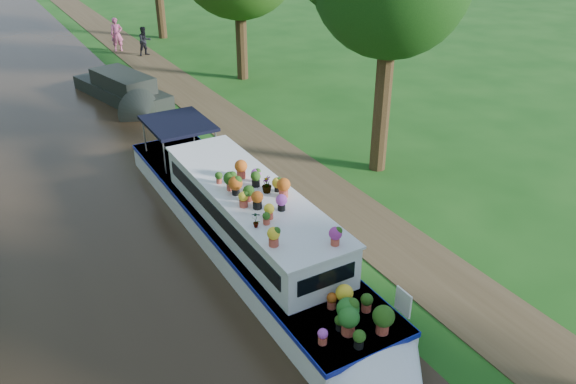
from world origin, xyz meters
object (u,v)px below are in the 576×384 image
(plant_boat, at_px, (252,225))
(pedestrian_pink, at_px, (117,34))
(pedestrian_dark, at_px, (145,41))
(second_boat, at_px, (124,90))

(plant_boat, height_order, pedestrian_pink, plant_boat)
(pedestrian_pink, bearing_deg, plant_boat, -84.51)
(plant_boat, relative_size, pedestrian_dark, 8.25)
(plant_boat, bearing_deg, second_boat, 87.95)
(second_boat, bearing_deg, pedestrian_pink, 63.25)
(second_boat, height_order, pedestrian_dark, pedestrian_dark)
(second_boat, xyz_separation_m, pedestrian_dark, (3.35, 7.48, 0.32))
(plant_boat, xyz_separation_m, pedestrian_pink, (2.75, 23.32, 0.14))
(plant_boat, relative_size, pedestrian_pink, 6.99)
(pedestrian_pink, bearing_deg, pedestrian_dark, -47.66)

